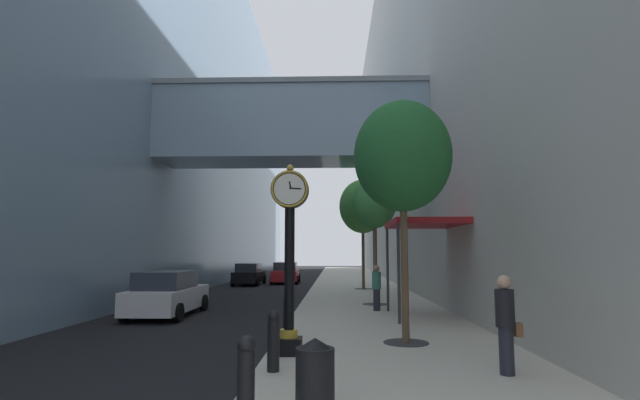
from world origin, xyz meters
name	(u,v)px	position (x,y,z in m)	size (l,w,h in m)	color
ground_plane	(311,290)	(0.00, 27.00, 0.00)	(110.00, 110.00, 0.00)	black
sidewalk_right	(355,286)	(2.91, 30.00, 0.07)	(5.82, 80.00, 0.14)	beige
building_block_left	(158,98)	(-11.35, 29.91, 13.52)	(22.06, 80.00, 27.12)	#758EA8
building_block_right	(457,79)	(10.32, 30.00, 14.75)	(9.00, 80.00, 29.50)	#B7B2A8
street_clock	(290,249)	(0.51, 7.13, 2.41)	(0.84, 0.55, 4.15)	black
bollard_nearest	(246,378)	(0.37, 2.88, 0.72)	(0.24, 0.24, 1.11)	black
bollard_second	(273,339)	(0.37, 5.64, 0.72)	(0.24, 0.24, 1.11)	black
bollard_third	(288,319)	(0.37, 8.41, 0.72)	(0.24, 0.24, 1.11)	black
street_tree_near	(402,157)	(3.23, 8.53, 4.73)	(2.46, 2.46, 6.03)	#333335
street_tree_mid_near	(374,205)	(3.23, 17.30, 4.40)	(1.88, 1.88, 5.39)	#333335
street_tree_mid_far	(363,207)	(3.23, 26.06, 5.16)	(2.89, 2.89, 6.70)	#333335
trash_bin	(315,377)	(1.25, 3.10, 0.68)	(0.53, 0.53, 1.05)	black
pedestrian_walking	(506,321)	(4.61, 5.52, 1.08)	(0.47, 0.37, 1.77)	#23232D
pedestrian_by_clock	(377,286)	(3.09, 15.05, 1.05)	(0.47, 0.47, 1.71)	#23232D
storefront_awning	(423,225)	(4.58, 13.32, 3.28)	(2.40, 3.60, 3.30)	maroon
car_black_near	(249,274)	(-4.73, 31.43, 0.77)	(2.01, 4.30, 1.57)	black
car_white_mid	(167,294)	(-4.69, 14.32, 0.80)	(2.06, 4.67, 1.65)	silver
car_red_far	(286,273)	(-2.28, 33.56, 0.79)	(2.20, 4.58, 1.61)	#AD191E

